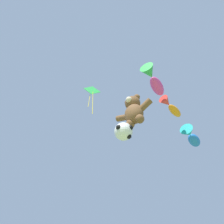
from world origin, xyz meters
name	(u,v)px	position (x,y,z in m)	size (l,w,h in m)	color
teddy_bear_kite	(133,110)	(0.72, 7.04, 9.94)	(2.13, 0.94, 2.16)	brown
soccer_ball_kite	(124,131)	(0.13, 6.93, 8.69)	(0.96, 0.95, 0.88)	white
fish_kite_magenta	(153,79)	(2.04, 7.42, 12.22)	(0.94, 2.22, 0.81)	#E53F9E
fish_kite_tangerine	(171,106)	(1.95, 9.67, 12.09)	(0.73, 1.93, 0.61)	orange
fish_kite_cobalt	(191,136)	(2.01, 12.16, 11.44)	(0.87, 1.91, 0.86)	blue
diamond_kite	(92,92)	(-1.88, 6.49, 13.34)	(0.74, 0.93, 3.11)	green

